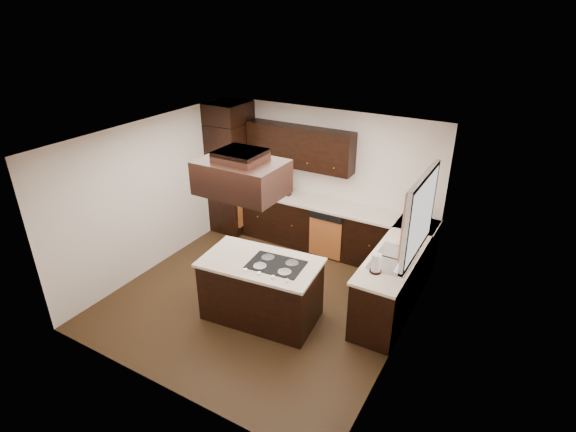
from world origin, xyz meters
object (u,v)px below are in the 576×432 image
Objects in this scene: range_hood at (242,177)px; spice_rack at (281,185)px; oven_column at (232,178)px; island at (261,290)px.

spice_rack is at bearing 109.47° from range_hood.
range_hood is (1.88, -2.25, 1.10)m from oven_column.
island is at bearing 45.28° from range_hood.
oven_column is 2.99m from island.
oven_column is at bearing -173.49° from spice_rack.
spice_rack is at bearing 107.99° from island.
oven_column is at bearing 129.74° from range_hood.
oven_column reaches higher than island.
range_hood is at bearing -50.26° from oven_column.
range_hood is at bearing -140.58° from island.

